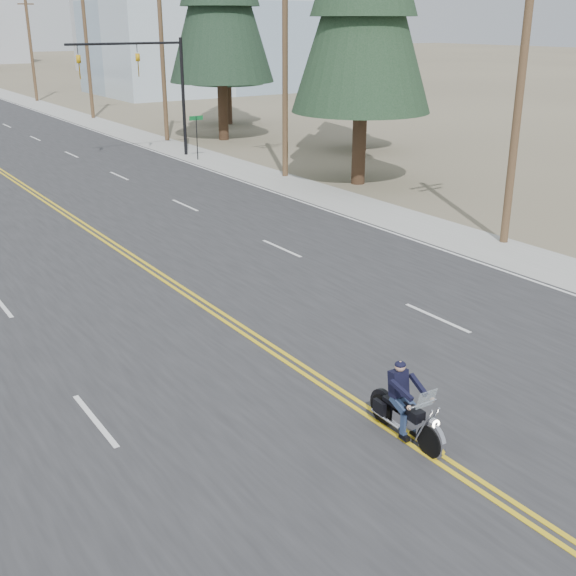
{
  "coord_description": "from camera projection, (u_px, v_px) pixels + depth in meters",
  "views": [
    {
      "loc": [
        -9.02,
        -9.28,
        7.93
      ],
      "look_at": [
        0.49,
        4.86,
        1.6
      ],
      "focal_mm": 45.0,
      "sensor_mm": 36.0,
      "label": 1
    }
  ],
  "objects": [
    {
      "name": "sidewalk_right",
      "position": [
        27.0,
        102.0,
        75.17
      ],
      "size": [
        3.0,
        200.0,
        0.01
      ],
      "primitive_type": "cube",
      "color": "#A5A5A0",
      "rests_on": "ground"
    },
    {
      "name": "utility_pole_e",
      "position": [
        30.0,
        44.0,
        73.7
      ],
      "size": [
        2.2,
        0.3,
        11.0
      ],
      "color": "brown",
      "rests_on": "ground"
    },
    {
      "name": "utility_pole_a",
      "position": [
        520.0,
        87.0,
        25.47
      ],
      "size": [
        2.2,
        0.3,
        11.0
      ],
      "color": "brown",
      "rests_on": "ground"
    },
    {
      "name": "street_sign",
      "position": [
        197.0,
        130.0,
        43.06
      ],
      "size": [
        0.9,
        0.06,
        2.62
      ],
      "color": "black",
      "rests_on": "ground"
    },
    {
      "name": "conifer_mid",
      "position": [
        365.0,
        12.0,
        44.24
      ],
      "size": [
        5.49,
        5.49,
        14.64
      ],
      "rotation": [
        0.0,
        0.0,
        0.41
      ],
      "color": "#382619",
      "rests_on": "ground"
    },
    {
      "name": "conifer_far",
      "position": [
        225.0,
        6.0,
        55.85
      ],
      "size": [
        5.85,
        5.85,
        15.67
      ],
      "rotation": [
        0.0,
        0.0,
        -0.15
      ],
      "color": "#382619",
      "rests_on": "ground"
    },
    {
      "name": "motorcyclist",
      "position": [
        407.0,
        403.0,
        14.3
      ],
      "size": [
        0.98,
        2.1,
        1.61
      ],
      "primitive_type": null,
      "rotation": [
        0.0,
        0.0,
        3.09
      ],
      "color": "black",
      "rests_on": "ground"
    },
    {
      "name": "utility_pole_b",
      "position": [
        285.0,
        61.0,
        37.05
      ],
      "size": [
        2.2,
        0.3,
        11.5
      ],
      "color": "brown",
      "rests_on": "ground"
    },
    {
      "name": "utility_pole_d",
      "position": [
        87.0,
        45.0,
        60.39
      ],
      "size": [
        2.2,
        0.3,
        11.5
      ],
      "color": "brown",
      "rests_on": "ground"
    },
    {
      "name": "glass_building",
      "position": [
        199.0,
        1.0,
        82.42
      ],
      "size": [
        24.0,
        16.0,
        20.0
      ],
      "primitive_type": "cube",
      "color": "#9EB5CC",
      "rests_on": "ground"
    },
    {
      "name": "ground_plane",
      "position": [
        401.0,
        435.0,
        14.7
      ],
      "size": [
        400.0,
        400.0,
        0.0
      ],
      "primitive_type": "plane",
      "color": "#776D56",
      "rests_on": "ground"
    },
    {
      "name": "traffic_mast_right",
      "position": [
        151.0,
        75.0,
        42.57
      ],
      "size": [
        7.1,
        0.26,
        7.0
      ],
      "color": "black",
      "rests_on": "ground"
    },
    {
      "name": "haze_bldg_c",
      "position": [
        130.0,
        14.0,
        118.07
      ],
      "size": [
        16.0,
        12.0,
        18.0
      ],
      "primitive_type": "cube",
      "color": "#B7BCC6",
      "rests_on": "ground"
    },
    {
      "name": "utility_pole_c",
      "position": [
        162.0,
        55.0,
        48.81
      ],
      "size": [
        2.2,
        0.3,
        11.0
      ],
      "color": "brown",
      "rests_on": "ground"
    }
  ]
}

